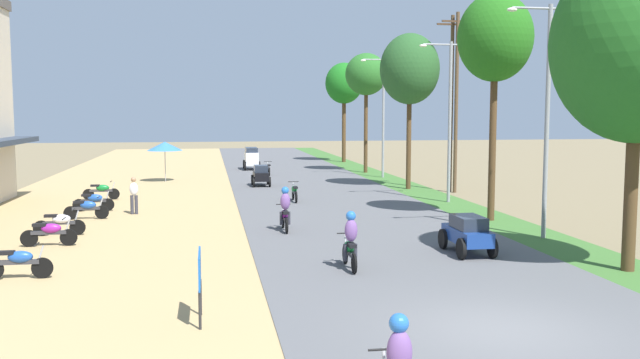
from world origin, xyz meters
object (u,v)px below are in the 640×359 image
(median_tree_fifth, at_px, (344,84))
(motorbike_ahead_fourth, at_px, (295,191))
(median_tree_fourth, at_px, (366,75))
(utility_pole_far, at_px, (451,101))
(utility_pole_near, at_px, (456,100))
(streetlamp_mid, at_px, (450,110))
(pedestrian_on_shoulder, at_px, (134,193))
(median_tree_third, at_px, (410,70))
(motorbike_ahead_second, at_px, (350,242))
(street_signboard, at_px, (200,273))
(median_tree_nearest, at_px, (638,45))
(parked_motorbike_second, at_px, (50,232))
(car_sedan_blue, at_px, (467,232))
(parked_motorbike_fourth, at_px, (87,207))
(car_hatchback_black, at_px, (261,175))
(motorbike_ahead_third, at_px, (285,210))
(car_van_white, at_px, (251,157))
(streetlamp_near, at_px, (548,105))
(streetlamp_far, at_px, (383,109))
(parked_motorbike_fifth, at_px, (94,200))
(parked_motorbike_third, at_px, (60,222))
(parked_motorbike_sixth, at_px, (102,190))
(median_tree_second, at_px, (495,39))
(vendor_umbrella, at_px, (165,146))
(motorbike_ahead_fifth, at_px, (269,168))
(parked_motorbike_nearest, at_px, (18,261))

(median_tree_fifth, bearing_deg, motorbike_ahead_fourth, -106.51)
(median_tree_fourth, bearing_deg, utility_pole_far, -80.46)
(median_tree_fifth, relative_size, utility_pole_near, 0.88)
(streetlamp_mid, height_order, motorbike_ahead_fourth, streetlamp_mid)
(pedestrian_on_shoulder, bearing_deg, utility_pole_far, 20.35)
(median_tree_third, height_order, motorbike_ahead_second, median_tree_third)
(street_signboard, bearing_deg, median_tree_nearest, 13.47)
(utility_pole_near, bearing_deg, median_tree_fourth, 100.03)
(parked_motorbike_second, height_order, car_sedan_blue, car_sedan_blue)
(parked_motorbike_fourth, relative_size, median_tree_nearest, 0.20)
(street_signboard, bearing_deg, car_hatchback_black, 82.85)
(utility_pole_far, bearing_deg, car_sedan_blue, -108.30)
(car_hatchback_black, relative_size, motorbike_ahead_third, 1.11)
(car_van_white, distance_m, motorbike_ahead_third, 27.15)
(parked_motorbike_fourth, distance_m, streetlamp_near, 18.42)
(median_tree_fourth, height_order, streetlamp_mid, median_tree_fourth)
(motorbike_ahead_third, distance_m, motorbike_ahead_fourth, 8.40)
(median_tree_fourth, xyz_separation_m, median_tree_fifth, (0.48, 10.49, -0.21))
(motorbike_ahead_second, bearing_deg, car_hatchback_black, 92.14)
(median_tree_fourth, relative_size, streetlamp_far, 1.07)
(parked_motorbike_fifth, distance_m, car_sedan_blue, 17.30)
(car_hatchback_black, bearing_deg, utility_pole_far, -21.85)
(street_signboard, relative_size, motorbike_ahead_fourth, 0.83)
(parked_motorbike_second, bearing_deg, parked_motorbike_third, 92.28)
(parked_motorbike_second, bearing_deg, parked_motorbike_sixth, 90.65)
(median_tree_second, height_order, streetlamp_near, median_tree_second)
(streetlamp_far, bearing_deg, motorbike_ahead_third, -114.20)
(vendor_umbrella, relative_size, median_tree_second, 0.28)
(median_tree_second, bearing_deg, streetlamp_near, -86.40)
(utility_pole_far, xyz_separation_m, motorbike_ahead_fifth, (-9.21, 10.84, -4.49))
(parked_motorbike_nearest, bearing_deg, motorbike_ahead_fourth, 57.39)
(parked_motorbike_third, height_order, median_tree_nearest, median_tree_nearest)
(median_tree_second, xyz_separation_m, car_hatchback_black, (-8.30, 14.30, -6.61))
(streetlamp_mid, bearing_deg, utility_pole_far, 69.15)
(utility_pole_far, bearing_deg, parked_motorbike_fourth, -158.33)
(parked_motorbike_fourth, bearing_deg, utility_pole_near, 20.59)
(vendor_umbrella, bearing_deg, parked_motorbike_fifth, -100.57)
(car_sedan_blue, relative_size, motorbike_ahead_fourth, 1.26)
(parked_motorbike_fifth, bearing_deg, streetlamp_near, -28.98)
(street_signboard, xyz_separation_m, utility_pole_far, (13.53, 21.99, 3.95))
(street_signboard, distance_m, streetlamp_near, 14.63)
(median_tree_fourth, xyz_separation_m, car_hatchback_black, (-8.24, -7.92, -6.34))
(motorbike_ahead_second, bearing_deg, vendor_umbrella, 104.46)
(median_tree_fourth, bearing_deg, car_van_white, 155.42)
(utility_pole_far, relative_size, car_hatchback_black, 4.86)
(parked_motorbike_fifth, xyz_separation_m, utility_pole_near, (18.55, 4.58, 4.57))
(median_tree_nearest, height_order, utility_pole_near, utility_pole_near)
(parked_motorbike_fourth, xyz_separation_m, parked_motorbike_sixth, (-0.36, 6.42, 0.00))
(median_tree_nearest, height_order, median_tree_third, median_tree_nearest)
(median_tree_fourth, relative_size, streetlamp_near, 1.07)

